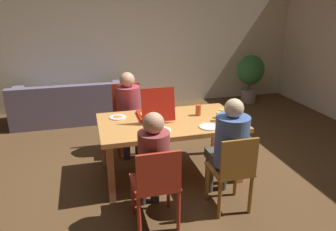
{
  "coord_description": "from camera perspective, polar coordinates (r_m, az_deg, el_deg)",
  "views": [
    {
      "loc": [
        -0.96,
        -3.5,
        2.11
      ],
      "look_at": [
        0.0,
        0.1,
        0.76
      ],
      "focal_mm": 34.17,
      "sensor_mm": 36.0,
      "label": 1
    }
  ],
  "objects": [
    {
      "name": "plate_2",
      "position": [
        3.59,
        -1.04,
        -2.58
      ],
      "size": [
        0.2,
        0.2,
        0.03
      ],
      "color": "white",
      "rests_on": "dining_table"
    },
    {
      "name": "plate_1",
      "position": [
        4.03,
        -8.95,
        -0.25
      ],
      "size": [
        0.21,
        0.21,
        0.03
      ],
      "color": "white",
      "rests_on": "dining_table"
    },
    {
      "name": "potted_plant",
      "position": [
        7.11,
        14.48,
        7.33
      ],
      "size": [
        0.57,
        0.57,
        1.02
      ],
      "color": "gray",
      "rests_on": "ground"
    },
    {
      "name": "person_2",
      "position": [
        4.55,
        -7.03,
        1.61
      ],
      "size": [
        0.34,
        0.49,
        1.18
      ],
      "color": "#3D324A",
      "rests_on": "ground"
    },
    {
      "name": "chair_1",
      "position": [
        3.37,
        11.53,
        -9.63
      ],
      "size": [
        0.41,
        0.4,
        0.87
      ],
      "color": "olive",
      "rests_on": "ground"
    },
    {
      "name": "couch",
      "position": [
        6.13,
        -16.92,
        1.61
      ],
      "size": [
        2.02,
        0.83,
        0.74
      ],
      "color": "slate",
      "rests_on": "ground"
    },
    {
      "name": "chair_0",
      "position": [
        3.07,
        -2.08,
        -11.95
      ],
      "size": [
        0.43,
        0.43,
        0.86
      ],
      "color": "#B3311F",
      "rests_on": "ground"
    },
    {
      "name": "pizza_box_0",
      "position": [
        3.97,
        -2.38,
        0.4
      ],
      "size": [
        0.4,
        0.48,
        0.42
      ],
      "color": "#B31C0F",
      "rests_on": "dining_table"
    },
    {
      "name": "person_0",
      "position": [
        3.11,
        -2.78,
        -7.58
      ],
      "size": [
        0.3,
        0.53,
        1.17
      ],
      "color": "#383339",
      "rests_on": "ground"
    },
    {
      "name": "drinking_glass_1",
      "position": [
        4.06,
        5.43,
        0.96
      ],
      "size": [
        0.07,
        0.07,
        0.14
      ],
      "primitive_type": "cylinder",
      "color": "#BD512A",
      "rests_on": "dining_table"
    },
    {
      "name": "ground_plane",
      "position": [
        4.2,
        0.36,
        -10.3
      ],
      "size": [
        20.0,
        20.0,
        0.0
      ],
      "primitive_type": "plane",
      "color": "brown"
    },
    {
      "name": "drinking_glass_2",
      "position": [
        4.02,
        9.44,
        0.34
      ],
      "size": [
        0.07,
        0.07,
        0.11
      ],
      "primitive_type": "cylinder",
      "color": "#E0C95D",
      "rests_on": "dining_table"
    },
    {
      "name": "person_1",
      "position": [
        3.37,
        10.81,
        -5.08
      ],
      "size": [
        0.34,
        0.55,
        1.22
      ],
      "color": "#434437",
      "rests_on": "ground"
    },
    {
      "name": "drinking_glass_0",
      "position": [
        3.91,
        9.05,
        -0.17
      ],
      "size": [
        0.07,
        0.07,
        0.11
      ],
      "primitive_type": "cylinder",
      "color": "#E0C35B",
      "rests_on": "dining_table"
    },
    {
      "name": "plate_0",
      "position": [
        3.71,
        7.29,
        -2.0
      ],
      "size": [
        0.23,
        0.23,
        0.01
      ],
      "color": "white",
      "rests_on": "dining_table"
    },
    {
      "name": "chair_2",
      "position": [
        4.74,
        -7.17,
        -0.0
      ],
      "size": [
        0.43,
        0.43,
        0.98
      ],
      "color": "#AC361B",
      "rests_on": "ground"
    },
    {
      "name": "dining_table",
      "position": [
        3.91,
        0.38,
        -1.95
      ],
      "size": [
        1.72,
        0.99,
        0.73
      ],
      "color": "#CE8943",
      "rests_on": "ground"
    },
    {
      "name": "back_wall",
      "position": [
        6.67,
        -6.74,
        13.65
      ],
      "size": [
        7.15,
        0.12,
        2.8
      ],
      "primitive_type": "cube",
      "color": "beige",
      "rests_on": "ground"
    }
  ]
}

